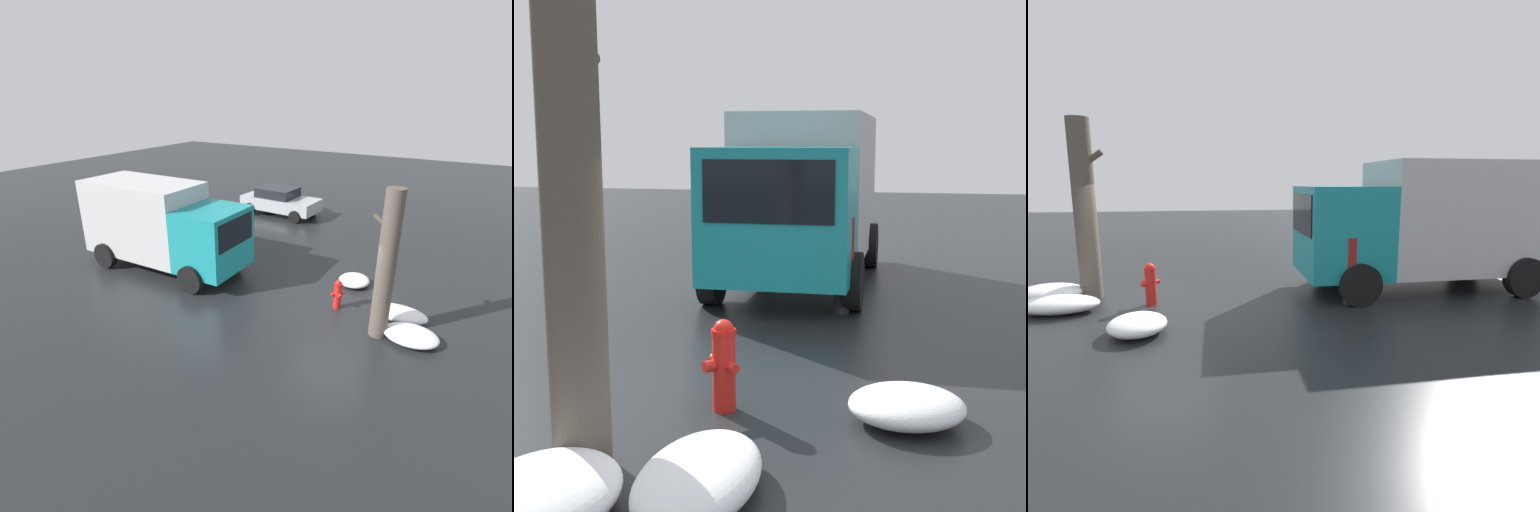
# 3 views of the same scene
# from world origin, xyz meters

# --- Properties ---
(ground_plane) EXTENTS (60.00, 60.00, 0.00)m
(ground_plane) POSITION_xyz_m (0.00, 0.00, 0.00)
(ground_plane) COLOR black
(fire_hydrant) EXTENTS (0.37, 0.37, 0.89)m
(fire_hydrant) POSITION_xyz_m (-0.00, 0.00, 0.46)
(fire_hydrant) COLOR red
(fire_hydrant) RESTS_ON ground_plane
(tree_trunk) EXTENTS (0.70, 0.46, 3.89)m
(tree_trunk) POSITION_xyz_m (-1.40, 0.76, 1.96)
(tree_trunk) COLOR brown
(tree_trunk) RESTS_ON ground_plane
(delivery_truck) EXTENTS (5.93, 2.55, 3.02)m
(delivery_truck) POSITION_xyz_m (6.39, 0.35, 1.63)
(delivery_truck) COLOR teal
(delivery_truck) RESTS_ON ground_plane
(pedestrian) EXTENTS (0.36, 0.36, 1.64)m
(pedestrian) POSITION_xyz_m (4.13, -0.63, 0.90)
(pedestrian) COLOR #23232D
(pedestrian) RESTS_ON ground_plane
(snow_pile_by_hydrant) EXTENTS (1.37, 1.04, 0.35)m
(snow_pile_by_hydrant) POSITION_xyz_m (-2.21, 0.66, 0.18)
(snow_pile_by_hydrant) COLOR white
(snow_pile_by_hydrant) RESTS_ON ground_plane
(snow_pile_curbside) EXTENTS (0.97, 1.06, 0.33)m
(snow_pile_curbside) POSITION_xyz_m (0.04, -1.71, 0.16)
(snow_pile_curbside) COLOR white
(snow_pile_curbside) RESTS_ON ground_plane
(snow_pile_by_tree) EXTENTS (1.52, 0.86, 0.34)m
(snow_pile_by_tree) POSITION_xyz_m (-1.71, -0.30, 0.17)
(snow_pile_by_tree) COLOR white
(snow_pile_by_tree) RESTS_ON ground_plane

